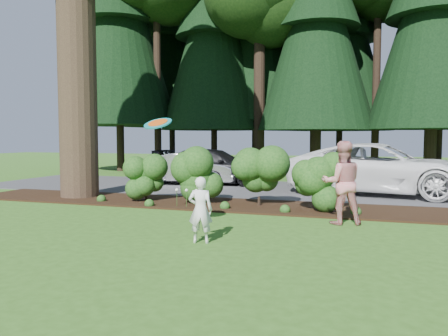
# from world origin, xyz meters

# --- Properties ---
(ground) EXTENTS (80.00, 80.00, 0.00)m
(ground) POSITION_xyz_m (0.00, 0.00, 0.00)
(ground) COLOR #305919
(ground) RESTS_ON ground
(mulch_bed) EXTENTS (16.00, 2.50, 0.05)m
(mulch_bed) POSITION_xyz_m (0.00, 3.25, 0.03)
(mulch_bed) COLOR black
(mulch_bed) RESTS_ON ground
(driveway) EXTENTS (22.00, 6.00, 0.03)m
(driveway) POSITION_xyz_m (0.00, 7.50, 0.01)
(driveway) COLOR #38383A
(driveway) RESTS_ON ground
(shrub_row) EXTENTS (6.53, 1.60, 1.61)m
(shrub_row) POSITION_xyz_m (0.77, 3.14, 0.81)
(shrub_row) COLOR #133B12
(shrub_row) RESTS_ON ground
(lily_cluster) EXTENTS (0.69, 0.09, 0.57)m
(lily_cluster) POSITION_xyz_m (-0.30, 2.40, 0.50)
(lily_cluster) COLOR #133B12
(lily_cluster) RESTS_ON ground
(tree_wall) EXTENTS (25.66, 12.15, 17.09)m
(tree_wall) POSITION_xyz_m (0.25, 16.38, 9.50)
(tree_wall) COLOR black
(tree_wall) RESTS_ON ground
(car_silver_wagon) EXTENTS (4.20, 2.04, 1.33)m
(car_silver_wagon) POSITION_xyz_m (-2.61, 8.20, 0.69)
(car_silver_wagon) COLOR silver
(car_silver_wagon) RESTS_ON driveway
(car_white_suv) EXTENTS (6.86, 4.07, 1.79)m
(car_white_suv) POSITION_xyz_m (5.03, 7.26, 0.92)
(car_white_suv) COLOR white
(car_white_suv) RESTS_ON driveway
(car_dark_suv) EXTENTS (5.17, 2.24, 1.48)m
(car_dark_suv) POSITION_xyz_m (-1.67, 8.75, 0.77)
(car_dark_suv) COLOR black
(car_dark_suv) RESTS_ON driveway
(child) EXTENTS (0.52, 0.40, 1.28)m
(child) POSITION_xyz_m (1.54, -1.27, 0.64)
(child) COLOR silver
(child) RESTS_ON ground
(adult) EXTENTS (1.11, 0.96, 1.94)m
(adult) POSITION_xyz_m (4.01, 1.44, 0.97)
(adult) COLOR red
(adult) RESTS_ON ground
(frisbee) EXTENTS (0.58, 0.53, 0.27)m
(frisbee) POSITION_xyz_m (0.60, -1.16, 2.30)
(frisbee) COLOR #17787F
(frisbee) RESTS_ON ground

